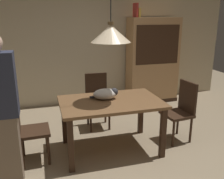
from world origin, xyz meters
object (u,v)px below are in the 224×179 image
at_px(hutch_bookcase, 152,62).
at_px(book_yellow_short, 138,13).
at_px(chair_right_side, 181,109).
at_px(chair_left_side, 27,126).
at_px(pendant_lamp, 111,33).
at_px(book_red_tall, 136,10).
at_px(person_standing, 2,115).
at_px(dining_table, 111,108).
at_px(cat_sleeping, 106,94).
at_px(chair_far_back, 97,98).

distance_m(hutch_bookcase, book_yellow_short, 1.11).
relative_size(chair_right_side, book_yellow_short, 4.65).
bearing_deg(chair_left_side, hutch_bookcase, 35.69).
xyz_separation_m(pendant_lamp, book_red_tall, (1.06, 1.88, 0.33)).
bearing_deg(person_standing, book_yellow_short, 43.66).
xyz_separation_m(hutch_bookcase, book_red_tall, (-0.43, 0.00, 1.10)).
xyz_separation_m(chair_right_side, book_yellow_short, (-0.01, 1.87, 1.43)).
height_order(dining_table, chair_right_side, chair_right_side).
bearing_deg(hutch_bookcase, cat_sleeping, -130.77).
xyz_separation_m(cat_sleeping, book_red_tall, (1.11, 1.79, 1.16)).
distance_m(book_yellow_short, person_standing, 3.56).
bearing_deg(dining_table, chair_right_side, 0.46).
height_order(chair_right_side, book_yellow_short, book_yellow_short).
bearing_deg(hutch_bookcase, person_standing, -140.38).
bearing_deg(cat_sleeping, chair_right_side, -4.18).
xyz_separation_m(pendant_lamp, hutch_bookcase, (1.49, 1.88, -0.77)).
relative_size(chair_left_side, book_red_tall, 3.32).
xyz_separation_m(dining_table, chair_right_side, (1.13, 0.01, -0.14)).
height_order(book_red_tall, book_yellow_short, book_red_tall).
relative_size(chair_left_side, person_standing, 0.54).
height_order(cat_sleeping, book_red_tall, book_red_tall).
relative_size(dining_table, book_red_tall, 5.00).
relative_size(pendant_lamp, book_red_tall, 4.64).
distance_m(hutch_bookcase, person_standing, 3.67).
distance_m(cat_sleeping, pendant_lamp, 0.84).
xyz_separation_m(chair_far_back, cat_sleeping, (-0.05, -0.78, 0.32)).
distance_m(chair_left_side, book_yellow_short, 3.26).
relative_size(chair_far_back, cat_sleeping, 2.38).
xyz_separation_m(hutch_bookcase, person_standing, (-2.83, -2.34, -0.01)).
relative_size(hutch_bookcase, book_yellow_short, 9.25).
relative_size(dining_table, chair_left_side, 1.51).
bearing_deg(pendant_lamp, book_yellow_short, 59.21).
height_order(chair_right_side, person_standing, person_standing).
distance_m(chair_right_side, cat_sleeping, 1.22).
bearing_deg(chair_far_back, pendant_lamp, -90.21).
bearing_deg(dining_table, book_yellow_short, 59.21).
height_order(pendant_lamp, person_standing, pendant_lamp).
xyz_separation_m(chair_left_side, chair_right_side, (2.26, 0.01, 0.00)).
height_order(dining_table, hutch_bookcase, hutch_bookcase).
bearing_deg(chair_right_side, dining_table, -179.54).
bearing_deg(chair_left_side, book_red_tall, 40.69).
bearing_deg(chair_right_side, book_yellow_short, 90.18).
distance_m(dining_table, chair_right_side, 1.14).
bearing_deg(book_red_tall, chair_left_side, -139.31).
xyz_separation_m(chair_right_side, pendant_lamp, (-1.13, -0.01, 1.15)).
distance_m(chair_left_side, book_red_tall, 3.25).
relative_size(book_red_tall, person_standing, 0.16).
height_order(cat_sleeping, book_yellow_short, book_yellow_short).
xyz_separation_m(cat_sleeping, person_standing, (-1.29, -0.56, 0.05)).
bearing_deg(chair_left_side, chair_right_side, 0.31).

